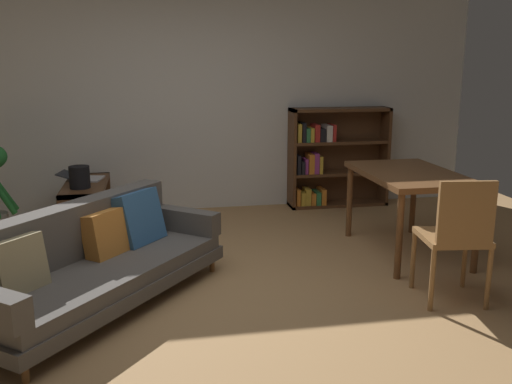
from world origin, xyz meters
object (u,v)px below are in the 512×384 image
fabric_couch (93,260)px  bookshelf (331,158)px  dining_table (409,181)px  open_laptop (83,177)px  dining_chair_near (457,233)px  media_console (87,209)px  desk_speaker (80,177)px

fabric_couch → bookshelf: size_ratio=1.75×
fabric_couch → dining_table: (2.69, 0.60, 0.34)m
open_laptop → bookshelf: bearing=8.7°
dining_chair_near → bookshelf: bearing=89.8°
bookshelf → open_laptop: bearing=-171.3°
media_console → open_laptop: 0.34m
desk_speaker → fabric_couch: bearing=-81.3°
media_console → dining_chair_near: size_ratio=1.14×
dining_chair_near → bookshelf: bookshelf is taller
dining_table → bookshelf: (-0.14, 1.81, -0.09)m
fabric_couch → bookshelf: bearing=43.3°
fabric_couch → dining_chair_near: size_ratio=2.23×
fabric_couch → dining_table: bearing=12.6°
desk_speaker → dining_table: (2.93, -0.98, 0.05)m
fabric_couch → dining_chair_near: dining_chair_near is taller
dining_chair_near → desk_speaker: bearing=143.5°
dining_chair_near → dining_table: bearing=82.2°
media_console → open_laptop: bearing=102.3°
bookshelf → dining_chair_near: bearing=-90.2°
open_laptop → desk_speaker: (0.01, -0.40, 0.09)m
dining_chair_near → bookshelf: (0.01, 2.89, 0.05)m
desk_speaker → bookshelf: bearing=16.5°
bookshelf → media_console: bearing=-167.6°
media_console → dining_chair_near: bearing=-39.6°
media_console → desk_speaker: size_ratio=4.99×
fabric_couch → dining_chair_near: 2.59m
dining_table → fabric_couch: bearing=-167.4°
bookshelf → fabric_couch: bearing=-136.7°
media_console → open_laptop: size_ratio=2.21×
desk_speaker → dining_table: dining_table is taller
open_laptop → desk_speaker: size_ratio=2.26×
dining_table → bookshelf: size_ratio=1.05×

